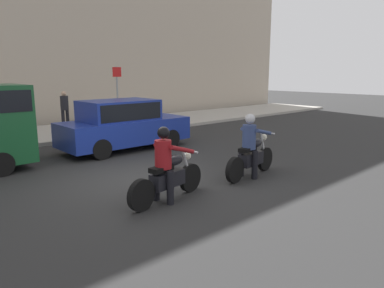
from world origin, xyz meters
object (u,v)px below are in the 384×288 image
motorcycle_with_rider_crimson (167,171)px  pedestrian_bystander (65,107)px  street_sign_post (117,91)px  parked_sedan_cobalt_blue (123,124)px  motorcycle_with_rider_denim_blue (251,151)px

motorcycle_with_rider_crimson → pedestrian_bystander: pedestrian_bystander is taller
street_sign_post → pedestrian_bystander: street_sign_post is taller
motorcycle_with_rider_crimson → street_sign_post: size_ratio=0.77×
parked_sedan_cobalt_blue → street_sign_post: street_sign_post is taller
motorcycle_with_rider_denim_blue → motorcycle_with_rider_crimson: 2.71m
pedestrian_bystander → parked_sedan_cobalt_blue: bearing=-89.4°
motorcycle_with_rider_denim_blue → parked_sedan_cobalt_blue: 5.08m
street_sign_post → pedestrian_bystander: bearing=169.5°
motorcycle_with_rider_crimson → parked_sedan_cobalt_blue: bearing=67.7°
motorcycle_with_rider_denim_blue → parked_sedan_cobalt_blue: size_ratio=0.48×
motorcycle_with_rider_denim_blue → motorcycle_with_rider_crimson: (-2.71, 0.03, -0.02)m
motorcycle_with_rider_denim_blue → pedestrian_bystander: bearing=94.1°
motorcycle_with_rider_denim_blue → motorcycle_with_rider_crimson: motorcycle_with_rider_denim_blue is taller
parked_sedan_cobalt_blue → pedestrian_bystander: bearing=90.6°
street_sign_post → parked_sedan_cobalt_blue: bearing=-119.0°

